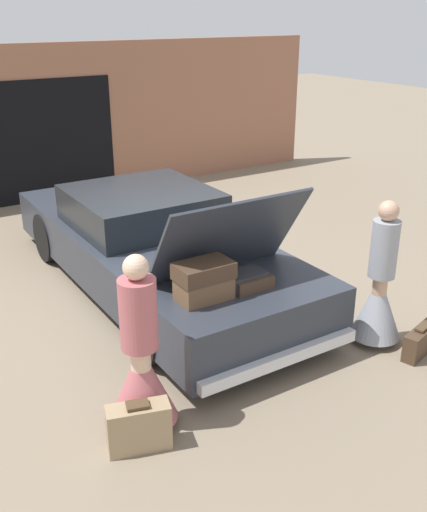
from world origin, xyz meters
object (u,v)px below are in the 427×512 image
at_px(person_left, 141,368).
at_px(suitcase_beside_left_person, 139,427).
at_px(car, 153,245).
at_px(person_right, 379,293).
at_px(suitcase_beside_right_person, 421,341).

relative_size(person_left, suitcase_beside_left_person, 2.89).
relative_size(car, suitcase_beside_left_person, 9.51).
height_order(car, suitcase_beside_left_person, car).
height_order(person_left, suitcase_beside_left_person, person_left).
bearing_deg(person_right, suitcase_beside_left_person, 91.29).
bearing_deg(suitcase_beside_left_person, person_right, 3.73).
relative_size(car, suitcase_beside_right_person, 9.11).
relative_size(person_right, suitcase_beside_right_person, 2.76).
height_order(suitcase_beside_left_person, suitcase_beside_right_person, suitcase_beside_left_person).
xyz_separation_m(person_right, suitcase_beside_right_person, (0.21, -0.44, -0.42)).
bearing_deg(car, suitcase_beside_left_person, -119.42).
xyz_separation_m(person_left, person_right, (2.74, -0.06, 0.00)).
distance_m(person_left, suitcase_beside_left_person, 0.47).
xyz_separation_m(person_left, suitcase_beside_left_person, (-0.16, -0.25, -0.36)).
relative_size(person_left, person_right, 1.00).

